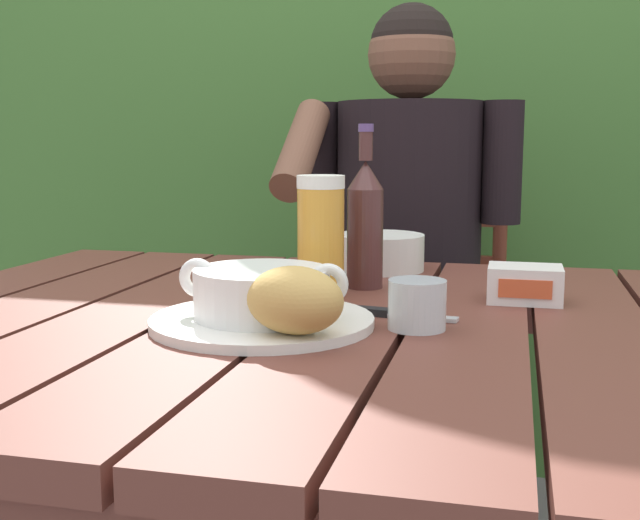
% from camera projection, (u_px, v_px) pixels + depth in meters
% --- Properties ---
extents(dining_table, '(1.35, 0.99, 0.72)m').
position_uv_depth(dining_table, '(350.00, 380.00, 1.04)').
color(dining_table, brown).
rests_on(dining_table, ground_plane).
extents(hedge_backdrop, '(3.04, 0.85, 3.01)m').
position_uv_depth(hedge_backdrop, '(458.00, 55.00, 2.45)').
color(hedge_backdrop, '#3F6C2F').
rests_on(hedge_backdrop, ground_plane).
extents(chair_near_diner, '(0.43, 0.45, 0.94)m').
position_uv_depth(chair_near_diner, '(415.00, 333.00, 1.96)').
color(chair_near_diner, brown).
rests_on(chair_near_diner, ground_plane).
extents(person_eating, '(0.48, 0.47, 1.24)m').
position_uv_depth(person_eating, '(405.00, 242.00, 1.74)').
color(person_eating, black).
rests_on(person_eating, ground_plane).
extents(serving_plate, '(0.28, 0.28, 0.01)m').
position_uv_depth(serving_plate, '(262.00, 321.00, 0.98)').
color(serving_plate, white).
rests_on(serving_plate, dining_table).
extents(soup_bowl, '(0.22, 0.17, 0.07)m').
position_uv_depth(soup_bowl, '(262.00, 291.00, 0.98)').
color(soup_bowl, white).
rests_on(soup_bowl, serving_plate).
extents(bread_roll, '(0.13, 0.11, 0.08)m').
position_uv_depth(bread_roll, '(295.00, 300.00, 0.89)').
color(bread_roll, tan).
rests_on(bread_roll, serving_plate).
extents(beer_glass, '(0.07, 0.07, 0.18)m').
position_uv_depth(beer_glass, '(321.00, 236.00, 1.16)').
color(beer_glass, gold).
rests_on(beer_glass, dining_table).
extents(beer_bottle, '(0.06, 0.06, 0.25)m').
position_uv_depth(beer_bottle, '(365.00, 221.00, 1.22)').
color(beer_bottle, '#4C2928').
rests_on(beer_bottle, dining_table).
extents(water_glass_small, '(0.07, 0.07, 0.06)m').
position_uv_depth(water_glass_small, '(417.00, 305.00, 0.97)').
color(water_glass_small, silver).
rests_on(water_glass_small, dining_table).
extents(butter_tub, '(0.10, 0.08, 0.05)m').
position_uv_depth(butter_tub, '(525.00, 284.00, 1.13)').
color(butter_tub, white).
rests_on(butter_tub, dining_table).
extents(table_knife, '(0.15, 0.04, 0.01)m').
position_uv_depth(table_knife, '(387.00, 313.00, 1.04)').
color(table_knife, silver).
rests_on(table_knife, dining_table).
extents(diner_bowl, '(0.16, 0.16, 0.06)m').
position_uv_depth(diner_bowl, '(380.00, 252.00, 1.40)').
color(diner_bowl, white).
rests_on(diner_bowl, dining_table).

